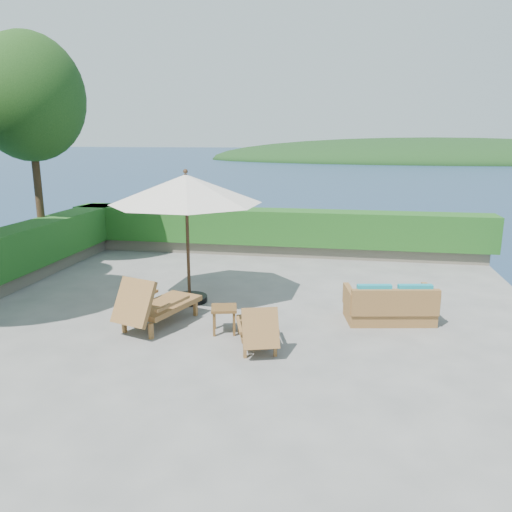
% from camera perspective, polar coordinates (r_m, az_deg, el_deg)
% --- Properties ---
extents(ground, '(12.00, 12.00, 0.00)m').
position_cam_1_polar(ground, '(9.69, -2.60, -7.34)').
color(ground, gray).
rests_on(ground, ground).
extents(foundation, '(12.00, 12.00, 3.00)m').
position_cam_1_polar(foundation, '(10.35, -2.51, -15.40)').
color(foundation, '#514940').
rests_on(foundation, ocean).
extents(ocean, '(600.00, 600.00, 0.00)m').
position_cam_1_polar(ocean, '(11.12, -2.42, -21.96)').
color(ocean, '#182F4B').
rests_on(ocean, ground).
extents(offshore_island, '(126.00, 57.60, 12.60)m').
position_cam_1_polar(offshore_island, '(150.73, 19.22, 10.29)').
color(offshore_island, '#133314').
rests_on(offshore_island, ocean).
extents(planter_wall_far, '(12.00, 0.60, 0.36)m').
position_cam_1_polar(planter_wall_far, '(14.94, 2.11, 0.84)').
color(planter_wall_far, '#676152').
rests_on(planter_wall_far, ground).
extents(hedge_far, '(12.40, 0.90, 1.00)m').
position_cam_1_polar(hedge_far, '(14.80, 2.13, 3.37)').
color(hedge_far, '#1D4A15').
rests_on(hedge_far, planter_wall_far).
extents(tree_far, '(2.80, 2.80, 6.03)m').
position_cam_1_polar(tree_far, '(14.49, -24.52, 16.11)').
color(tree_far, '#3B2616').
rests_on(tree_far, ground).
extents(patio_umbrella, '(3.98, 3.98, 2.81)m').
position_cam_1_polar(patio_umbrella, '(10.35, -8.00, 7.43)').
color(patio_umbrella, black).
rests_on(patio_umbrella, ground).
extents(lounge_left, '(1.26, 1.93, 1.03)m').
position_cam_1_polar(lounge_left, '(9.42, -11.46, -5.46)').
color(lounge_left, brown).
rests_on(lounge_left, ground).
extents(lounge_right, '(0.96, 1.52, 0.81)m').
position_cam_1_polar(lounge_right, '(8.39, 0.14, -8.23)').
color(lounge_right, brown).
rests_on(lounge_right, ground).
extents(side_table, '(0.54, 0.54, 0.48)m').
position_cam_1_polar(side_table, '(9.00, -3.68, -6.35)').
color(side_table, brown).
rests_on(side_table, ground).
extents(wicker_loveseat, '(1.77, 1.12, 0.81)m').
position_cam_1_polar(wicker_loveseat, '(9.85, 15.06, -5.55)').
color(wicker_loveseat, brown).
rests_on(wicker_loveseat, ground).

